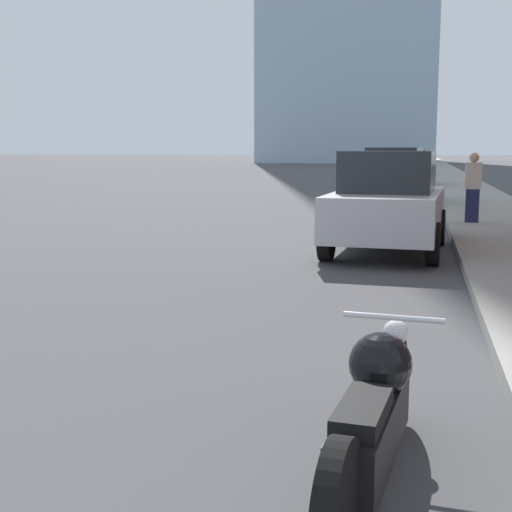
% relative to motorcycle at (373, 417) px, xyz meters
% --- Properties ---
extents(sidewalk, '(2.53, 240.00, 0.15)m').
position_rel_motorcycle_xyz_m(sidewalk, '(2.13, 35.37, -0.32)').
color(sidewalk, gray).
rests_on(sidewalk, ground_plane).
extents(motorcycle, '(0.62, 2.32, 0.80)m').
position_rel_motorcycle_xyz_m(motorcycle, '(0.00, 0.00, 0.00)').
color(motorcycle, black).
rests_on(motorcycle, ground_plane).
extents(parked_car_silver, '(2.07, 4.04, 1.76)m').
position_rel_motorcycle_xyz_m(parked_car_silver, '(-0.30, 8.88, 0.48)').
color(parked_car_silver, '#BCBCC1').
rests_on(parked_car_silver, ground_plane).
extents(parked_car_green, '(2.23, 4.37, 1.83)m').
position_rel_motorcycle_xyz_m(parked_car_green, '(-0.54, 19.12, 0.50)').
color(parked_car_green, '#1E6B33').
rests_on(parked_car_green, ground_plane).
extents(parked_car_black, '(2.22, 4.68, 1.73)m').
position_rel_motorcycle_xyz_m(parked_car_black, '(-0.36, 30.70, 0.45)').
color(parked_car_black, black).
rests_on(parked_car_black, ground_plane).
extents(parked_car_white, '(2.12, 4.01, 1.58)m').
position_rel_motorcycle_xyz_m(parked_car_white, '(-0.52, 43.93, 0.40)').
color(parked_car_white, silver).
rests_on(parked_car_white, ground_plane).
extents(pedestrian, '(0.36, 0.22, 1.56)m').
position_rel_motorcycle_xyz_m(pedestrian, '(1.40, 13.08, 0.54)').
color(pedestrian, '#1E2347').
rests_on(pedestrian, sidewalk).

